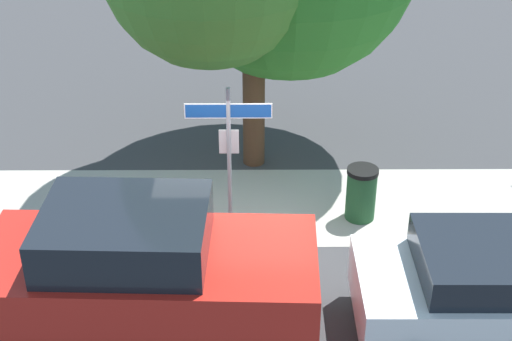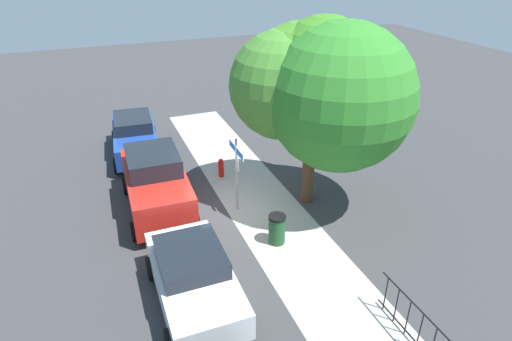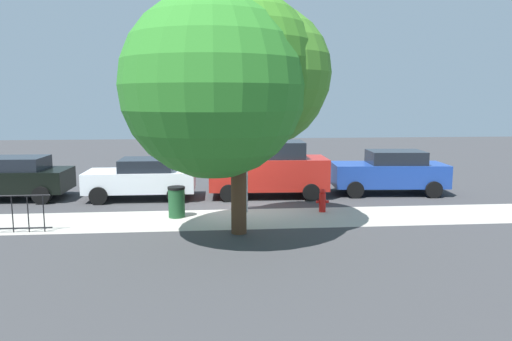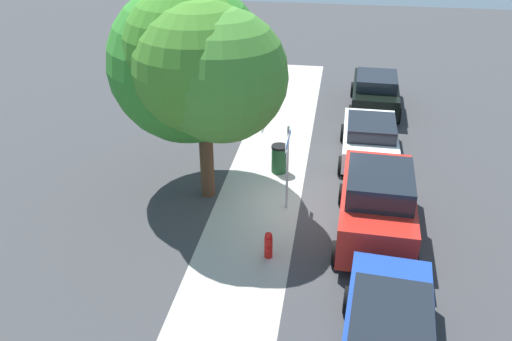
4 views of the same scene
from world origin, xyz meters
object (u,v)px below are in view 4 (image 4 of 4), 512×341
car_red (377,203)px  shade_tree (196,64)px  car_black (375,91)px  fire_hydrant (268,245)px  car_blue (388,337)px  trash_bin (279,159)px  car_white (370,138)px  street_sign (288,154)px

car_red → shade_tree: bearing=76.8°
car_black → fire_hydrant: bearing=166.1°
car_blue → car_red: bearing=5.4°
car_black → trash_bin: size_ratio=4.31×
car_blue → car_white: size_ratio=1.12×
street_sign → car_black: street_sign is taller
car_red → trash_bin: (3.32, 3.09, -0.56)m
fire_hydrant → trash_bin: 4.78m
trash_bin → car_white: bearing=-63.9°
car_blue → car_white: bearing=5.3°
shade_tree → car_black: (8.16, -5.57, -3.44)m
shade_tree → car_blue: 8.91m
car_blue → trash_bin: size_ratio=4.60×
fire_hydrant → shade_tree: bearing=41.0°
shade_tree → fire_hydrant: shade_tree is taller
street_sign → car_red: 2.91m
street_sign → car_red: street_sign is taller
car_blue → car_red: 4.80m
street_sign → fire_hydrant: size_ratio=3.47×
street_sign → car_black: 9.07m
car_blue → trash_bin: 8.72m
street_sign → shade_tree: (0.39, 2.71, 2.43)m
car_white → fire_hydrant: car_white is taller
car_blue → fire_hydrant: size_ratio=5.78×
car_white → car_black: size_ratio=0.95×
car_white → trash_bin: (-1.48, 3.03, -0.30)m
street_sign → car_white: (3.75, -2.53, -1.05)m
street_sign → car_blue: 6.50m
car_red → car_white: 4.81m
shade_tree → trash_bin: 4.76m
car_red → fire_hydrant: 3.22m
street_sign → trash_bin: (2.27, 0.50, -1.34)m
shade_tree → car_white: (3.36, -5.24, -3.47)m
car_blue → car_white: 9.60m
car_blue → car_white: car_blue is taller
car_black → fire_hydrant: car_black is taller
shade_tree → trash_bin: (1.88, -2.21, -3.77)m
shade_tree → trash_bin: shade_tree is taller
trash_bin → fire_hydrant: bearing=-176.4°
street_sign → car_blue: street_sign is taller
car_blue → trash_bin: bearing=25.8°
car_red → trash_bin: size_ratio=4.62×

